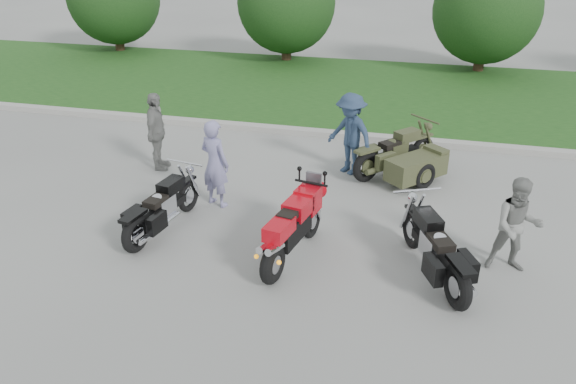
% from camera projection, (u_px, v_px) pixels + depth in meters
% --- Properties ---
extents(ground, '(80.00, 80.00, 0.00)m').
position_uv_depth(ground, '(262.00, 263.00, 9.03)').
color(ground, '#9F9F99').
rests_on(ground, ground).
extents(curb, '(60.00, 0.30, 0.15)m').
position_uv_depth(curb, '(329.00, 134.00, 14.23)').
color(curb, '#A3A099').
rests_on(curb, ground).
extents(grass_strip, '(60.00, 8.00, 0.14)m').
position_uv_depth(grass_strip, '(352.00, 90.00, 17.85)').
color(grass_strip, '#326221').
rests_on(grass_strip, ground).
extents(tree_mid_left, '(3.60, 3.60, 4.00)m').
position_uv_depth(tree_mid_left, '(286.00, 3.00, 20.48)').
color(tree_mid_left, '#3F2B1C').
rests_on(tree_mid_left, ground).
extents(tree_mid_right, '(3.60, 3.60, 4.00)m').
position_uv_depth(tree_mid_right, '(487.00, 10.00, 18.96)').
color(tree_mid_right, '#3F2B1C').
rests_on(tree_mid_right, ground).
extents(sportbike_red, '(0.65, 2.12, 1.01)m').
position_uv_depth(sportbike_red, '(292.00, 227.00, 8.89)').
color(sportbike_red, black).
rests_on(sportbike_red, ground).
extents(cruiser_left, '(0.53, 2.19, 0.85)m').
position_uv_depth(cruiser_left, '(160.00, 210.00, 9.75)').
color(cruiser_left, black).
rests_on(cruiser_left, ground).
extents(cruiser_right, '(1.13, 2.19, 0.90)m').
position_uv_depth(cruiser_right, '(437.00, 252.00, 8.48)').
color(cruiser_right, black).
rests_on(cruiser_right, ground).
extents(cruiser_sidecar, '(1.95, 2.13, 0.90)m').
position_uv_depth(cruiser_sidecar, '(406.00, 162.00, 11.73)').
color(cruiser_sidecar, black).
rests_on(cruiser_sidecar, ground).
extents(person_stripe, '(0.73, 0.61, 1.71)m').
position_uv_depth(person_stripe, '(215.00, 163.00, 10.53)').
color(person_stripe, '#8682B1').
rests_on(person_stripe, ground).
extents(person_grey, '(0.80, 0.65, 1.56)m').
position_uv_depth(person_grey, '(517.00, 226.00, 8.56)').
color(person_grey, gray).
rests_on(person_grey, ground).
extents(person_denim, '(1.32, 1.17, 1.77)m').
position_uv_depth(person_denim, '(350.00, 134.00, 11.88)').
color(person_denim, navy).
rests_on(person_denim, ground).
extents(person_back, '(0.60, 1.06, 1.71)m').
position_uv_depth(person_back, '(157.00, 132.00, 12.09)').
color(person_back, gray).
rests_on(person_back, ground).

